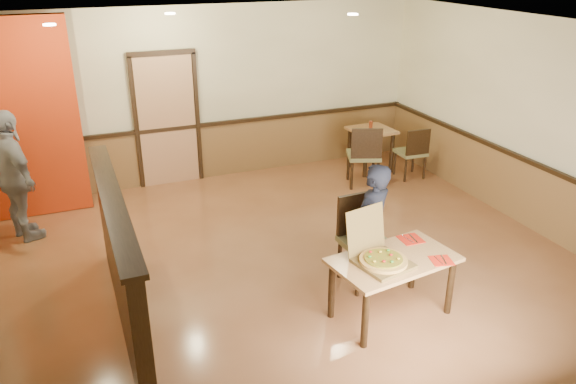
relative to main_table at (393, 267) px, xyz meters
name	(u,v)px	position (x,y,z in m)	size (l,w,h in m)	color
floor	(298,274)	(-0.58, 1.10, -0.58)	(7.00, 7.00, 0.00)	#AC6D42
ceiling	(300,32)	(-0.58, 1.10, 2.22)	(7.00, 7.00, 0.00)	black
wall_back	(214,94)	(-0.58, 4.60, 0.82)	(7.00, 7.00, 0.00)	#FFF8C7
wall_right	(544,129)	(2.92, 1.10, 0.82)	(7.00, 7.00, 0.00)	#FFF8C7
wainscot_back	(218,150)	(-0.58, 4.57, -0.13)	(7.00, 0.04, 0.90)	brown
chair_rail_back	(216,124)	(-0.58, 4.55, 0.34)	(7.00, 0.06, 0.06)	black
wainscot_right	(530,196)	(2.89, 1.10, -0.13)	(0.04, 7.00, 0.90)	brown
chair_rail_right	(535,164)	(2.87, 1.10, 0.34)	(0.06, 7.00, 0.06)	black
back_door	(167,121)	(-1.38, 4.56, 0.47)	(0.90, 0.06, 2.10)	tan
booth_partition	(120,261)	(-2.58, 0.90, 0.16)	(0.20, 3.10, 1.44)	black
red_accent_panel	(18,121)	(-3.48, 4.10, 0.82)	(1.60, 0.20, 2.78)	red
spot_a	(49,25)	(-2.88, 2.90, 2.20)	(0.14, 0.14, 0.02)	beige
spot_b	(170,13)	(-1.38, 3.60, 2.20)	(0.14, 0.14, 0.02)	beige
spot_c	(353,14)	(0.82, 2.60, 2.20)	(0.14, 0.14, 0.02)	beige
main_table	(393,267)	(0.00, 0.00, 0.00)	(1.36, 0.90, 0.68)	tan
diner_chair	(363,236)	(0.06, 0.73, -0.01)	(0.53, 0.53, 1.03)	olive
side_chair_left	(364,154)	(1.47, 3.21, -0.02)	(0.65, 0.65, 1.02)	olive
side_chair_right	(413,151)	(2.39, 3.21, -0.09)	(0.46, 0.46, 0.88)	olive
side_table	(371,139)	(1.95, 3.83, -0.01)	(0.72, 0.72, 0.74)	tan
diner	(371,228)	(0.07, 0.58, 0.17)	(0.54, 0.36, 1.49)	black
passerby	(15,177)	(-3.58, 3.32, 0.30)	(1.03, 0.43, 1.75)	gray
pizza_box	(380,257)	(-0.18, -0.02, 0.17)	(0.59, 0.66, 0.51)	brown
pizza	(383,260)	(-0.17, -0.07, 0.16)	(0.48, 0.48, 0.03)	gold
napkin_near	(441,260)	(0.42, -0.22, 0.11)	(0.26, 0.26, 0.01)	red
napkin_far	(411,239)	(0.38, 0.28, 0.11)	(0.25, 0.25, 0.01)	red
condiment	(371,126)	(1.90, 3.80, 0.24)	(0.06, 0.06, 0.15)	maroon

